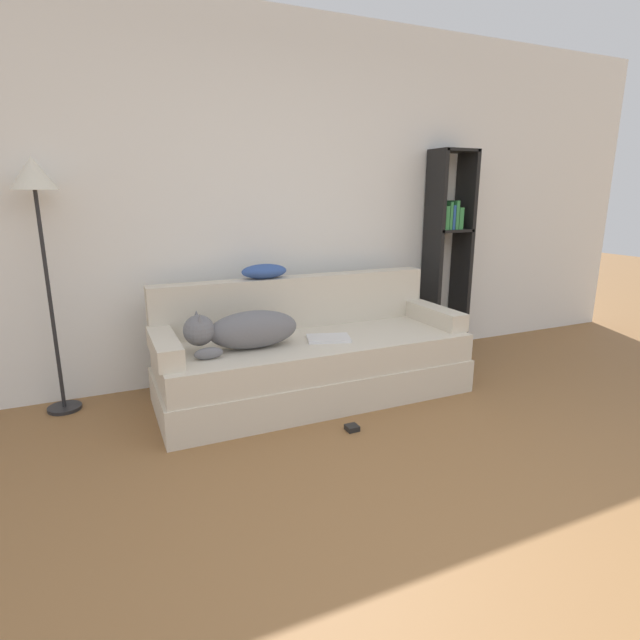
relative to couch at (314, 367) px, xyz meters
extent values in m
plane|color=olive|center=(-0.07, -2.05, -0.21)|extent=(20.00, 20.00, 0.00)
cube|color=white|center=(-0.07, 0.67, 1.14)|extent=(7.55, 0.06, 2.70)
cube|color=beige|center=(0.00, 0.00, -0.09)|extent=(2.16, 0.83, 0.24)
cube|color=beige|center=(0.00, -0.01, 0.12)|extent=(2.12, 0.79, 0.19)
cube|color=beige|center=(0.00, 0.34, 0.41)|extent=(2.12, 0.15, 0.38)
cube|color=beige|center=(-1.01, -0.01, 0.28)|extent=(0.15, 0.64, 0.13)
cube|color=beige|center=(1.01, -0.01, 0.28)|extent=(0.15, 0.64, 0.13)
ellipsoid|color=slate|center=(-0.45, -0.05, 0.34)|extent=(0.59, 0.25, 0.25)
sphere|color=slate|center=(-0.80, -0.05, 0.38)|extent=(0.19, 0.19, 0.19)
cone|color=slate|center=(-0.80, -0.10, 0.45)|extent=(0.07, 0.07, 0.09)
cone|color=slate|center=(-0.80, 0.00, 0.45)|extent=(0.07, 0.07, 0.09)
ellipsoid|color=slate|center=(-0.77, -0.16, 0.26)|extent=(0.18, 0.06, 0.07)
cube|color=silver|center=(0.07, -0.08, 0.23)|extent=(0.34, 0.28, 0.02)
ellipsoid|color=#335199|center=(-0.24, 0.35, 0.65)|extent=(0.33, 0.19, 0.10)
cube|color=black|center=(1.34, 0.49, 0.67)|extent=(0.04, 0.26, 1.77)
cube|color=black|center=(1.66, 0.49, 0.67)|extent=(0.04, 0.26, 1.77)
cube|color=black|center=(1.50, 0.49, 1.54)|extent=(0.34, 0.26, 0.02)
cube|color=black|center=(1.50, 0.49, 0.88)|extent=(0.34, 0.26, 0.02)
cube|color=#337F42|center=(1.39, 0.48, 0.99)|extent=(0.04, 0.20, 0.20)
cube|color=#337F42|center=(1.43, 0.48, 1.01)|extent=(0.03, 0.20, 0.23)
cube|color=#234C93|center=(1.46, 0.48, 1.00)|extent=(0.02, 0.20, 0.20)
cube|color=#337F42|center=(1.49, 0.48, 1.02)|extent=(0.03, 0.20, 0.24)
cube|color=#337F42|center=(1.53, 0.48, 0.99)|extent=(0.04, 0.20, 0.18)
cylinder|color=#232326|center=(-1.63, 0.47, -0.20)|extent=(0.21, 0.21, 0.02)
cylinder|color=#232326|center=(-1.63, 0.47, 0.51)|extent=(0.02, 0.02, 1.40)
cone|color=silver|center=(-1.63, 0.47, 1.31)|extent=(0.27, 0.27, 0.19)
cube|color=black|center=(-0.01, -0.59, -0.20)|extent=(0.07, 0.07, 0.03)
camera|label=1|loc=(-1.34, -3.06, 1.20)|focal=28.00mm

